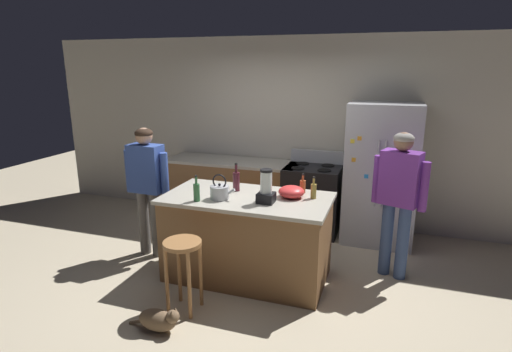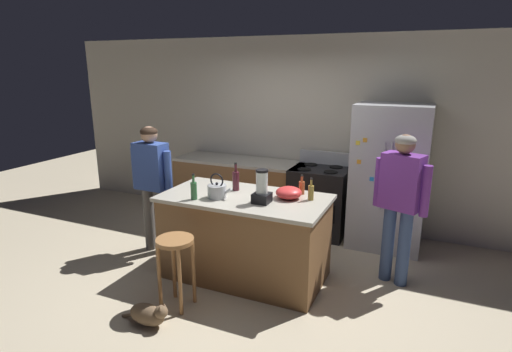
# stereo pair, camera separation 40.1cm
# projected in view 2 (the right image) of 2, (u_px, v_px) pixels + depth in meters

# --- Properties ---
(ground_plane) EXTENTS (14.00, 14.00, 0.00)m
(ground_plane) POSITION_uv_depth(u_px,v_px,m) (245.00, 275.00, 4.61)
(ground_plane) COLOR beige
(back_wall) EXTENTS (8.00, 0.10, 2.70)m
(back_wall) POSITION_uv_depth(u_px,v_px,m) (302.00, 132.00, 5.98)
(back_wall) COLOR beige
(back_wall) RESTS_ON ground_plane
(kitchen_island) EXTENTS (1.78, 0.93, 0.94)m
(kitchen_island) POSITION_uv_depth(u_px,v_px,m) (245.00, 237.00, 4.49)
(kitchen_island) COLOR brown
(kitchen_island) RESTS_ON ground_plane
(back_counter_run) EXTENTS (2.00, 0.64, 0.94)m
(back_counter_run) POSITION_uv_depth(u_px,v_px,m) (241.00, 190.00, 6.17)
(back_counter_run) COLOR brown
(back_counter_run) RESTS_ON ground_plane
(refrigerator) EXTENTS (0.90, 0.73, 1.84)m
(refrigerator) POSITION_uv_depth(u_px,v_px,m) (389.00, 177.00, 5.18)
(refrigerator) COLOR #B7BABF
(refrigerator) RESTS_ON ground_plane
(stove_range) EXTENTS (0.76, 0.65, 1.12)m
(stove_range) POSITION_uv_depth(u_px,v_px,m) (319.00, 200.00, 5.67)
(stove_range) COLOR black
(stove_range) RESTS_ON ground_plane
(person_by_island_left) EXTENTS (0.59, 0.23, 1.59)m
(person_by_island_left) POSITION_uv_depth(u_px,v_px,m) (152.00, 178.00, 5.01)
(person_by_island_left) COLOR #66605B
(person_by_island_left) RESTS_ON ground_plane
(person_by_sink_right) EXTENTS (0.59, 0.34, 1.63)m
(person_by_sink_right) POSITION_uv_depth(u_px,v_px,m) (400.00, 196.00, 4.23)
(person_by_sink_right) COLOR #384C7A
(person_by_sink_right) RESTS_ON ground_plane
(bar_stool) EXTENTS (0.36, 0.36, 0.71)m
(bar_stool) POSITION_uv_depth(u_px,v_px,m) (176.00, 254.00, 3.89)
(bar_stool) COLOR #9E6B3D
(bar_stool) RESTS_ON ground_plane
(cat) EXTENTS (0.52, 0.18, 0.26)m
(cat) POSITION_uv_depth(u_px,v_px,m) (149.00, 314.00, 3.70)
(cat) COLOR brown
(cat) RESTS_ON ground_plane
(blender_appliance) EXTENTS (0.17, 0.17, 0.35)m
(blender_appliance) POSITION_uv_depth(u_px,v_px,m) (262.00, 189.00, 4.13)
(blender_appliance) COLOR black
(blender_appliance) RESTS_ON kitchen_island
(bottle_olive_oil) EXTENTS (0.07, 0.07, 0.28)m
(bottle_olive_oil) POSITION_uv_depth(u_px,v_px,m) (194.00, 190.00, 4.24)
(bottle_olive_oil) COLOR #2D6638
(bottle_olive_oil) RESTS_ON kitchen_island
(bottle_wine) EXTENTS (0.08, 0.08, 0.32)m
(bottle_wine) POSITION_uv_depth(u_px,v_px,m) (236.00, 180.00, 4.55)
(bottle_wine) COLOR #471923
(bottle_wine) RESTS_ON kitchen_island
(bottle_cooking_sauce) EXTENTS (0.06, 0.06, 0.22)m
(bottle_cooking_sauce) POSITION_uv_depth(u_px,v_px,m) (302.00, 187.00, 4.42)
(bottle_cooking_sauce) COLOR #B24C26
(bottle_cooking_sauce) RESTS_ON kitchen_island
(bottle_vinegar) EXTENTS (0.06, 0.06, 0.24)m
(bottle_vinegar) POSITION_uv_depth(u_px,v_px,m) (311.00, 192.00, 4.23)
(bottle_vinegar) COLOR olive
(bottle_vinegar) RESTS_ON kitchen_island
(mixing_bowl) EXTENTS (0.28, 0.28, 0.12)m
(mixing_bowl) POSITION_uv_depth(u_px,v_px,m) (289.00, 193.00, 4.28)
(mixing_bowl) COLOR red
(mixing_bowl) RESTS_ON kitchen_island
(tea_kettle) EXTENTS (0.28, 0.20, 0.27)m
(tea_kettle) POSITION_uv_depth(u_px,v_px,m) (217.00, 191.00, 4.30)
(tea_kettle) COLOR #B7BABF
(tea_kettle) RESTS_ON kitchen_island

